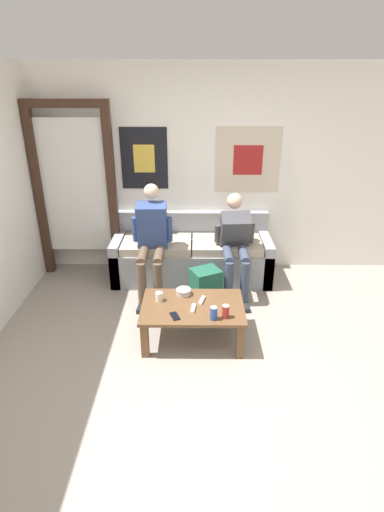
{
  "coord_description": "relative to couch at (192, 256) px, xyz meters",
  "views": [
    {
      "loc": [
        -0.13,
        -2.66,
        2.38
      ],
      "look_at": [
        -0.17,
        1.1,
        0.68
      ],
      "focal_mm": 28.0,
      "sensor_mm": 36.0,
      "label": 1
    }
  ],
  "objects": [
    {
      "name": "game_controller_near_right",
      "position": [
        0.11,
        -1.27,
        0.1
      ],
      "size": [
        0.07,
        0.15,
        0.03
      ],
      "color": "white",
      "rests_on": "coffee_table"
    },
    {
      "name": "person_seated_teen",
      "position": [
        0.51,
        -0.35,
        0.34
      ],
      "size": [
        0.47,
        0.9,
        1.13
      ],
      "color": "#384256",
      "rests_on": "ground_plane"
    },
    {
      "name": "drink_can_blue",
      "position": [
        0.21,
        -1.58,
        0.15
      ],
      "size": [
        0.07,
        0.07,
        0.12
      ],
      "color": "#28479E",
      "rests_on": "coffee_table"
    },
    {
      "name": "backpack",
      "position": [
        0.17,
        -0.71,
        -0.08
      ],
      "size": [
        0.38,
        0.37,
        0.44
      ],
      "color": "#1E5642",
      "rests_on": "ground_plane"
    },
    {
      "name": "wall_back",
      "position": [
        0.18,
        0.37,
        0.99
      ],
      "size": [
        10.0,
        0.07,
        2.55
      ],
      "color": "white",
      "rests_on": "ground_plane"
    },
    {
      "name": "drink_can_red",
      "position": [
        0.32,
        -1.55,
        0.15
      ],
      "size": [
        0.07,
        0.07,
        0.12
      ],
      "color": "maroon",
      "rests_on": "coffee_table"
    },
    {
      "name": "coffee_table",
      "position": [
        0.02,
        -1.34,
        0.02
      ],
      "size": [
        0.98,
        0.66,
        0.38
      ],
      "color": "brown",
      "rests_on": "ground_plane"
    },
    {
      "name": "ground_plane",
      "position": [
        0.18,
        -1.96,
        -0.29
      ],
      "size": [
        18.0,
        18.0,
        0.0
      ],
      "primitive_type": "plane",
      "color": "gray"
    },
    {
      "name": "game_controller_near_left",
      "position": [
        0.03,
        -1.41,
        0.1
      ],
      "size": [
        0.05,
        0.15,
        0.03
      ],
      "color": "white",
      "rests_on": "coffee_table"
    },
    {
      "name": "couch",
      "position": [
        0.0,
        0.0,
        0.0
      ],
      "size": [
        1.96,
        0.73,
        0.79
      ],
      "color": "gray",
      "rests_on": "ground_plane"
    },
    {
      "name": "door_frame",
      "position": [
        -1.43,
        0.15,
        0.91
      ],
      "size": [
        1.0,
        0.1,
        2.15
      ],
      "color": "#382319",
      "rests_on": "ground_plane"
    },
    {
      "name": "person_seated_adult",
      "position": [
        -0.46,
        -0.39,
        0.4
      ],
      "size": [
        0.47,
        0.8,
        1.27
      ],
      "color": "brown",
      "rests_on": "ground_plane"
    },
    {
      "name": "cell_phone",
      "position": [
        -0.14,
        -1.54,
        0.09
      ],
      "size": [
        0.11,
        0.15,
        0.01
      ],
      "color": "black",
      "rests_on": "coffee_table"
    },
    {
      "name": "ceramic_bowl",
      "position": [
        -0.07,
        -1.13,
        0.12
      ],
      "size": [
        0.15,
        0.15,
        0.06
      ],
      "color": "#B7B2A8",
      "rests_on": "coffee_table"
    },
    {
      "name": "pillar_candle",
      "position": [
        -0.31,
        -1.26,
        0.13
      ],
      "size": [
        0.07,
        0.07,
        0.1
      ],
      "color": "silver",
      "rests_on": "coffee_table"
    }
  ]
}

